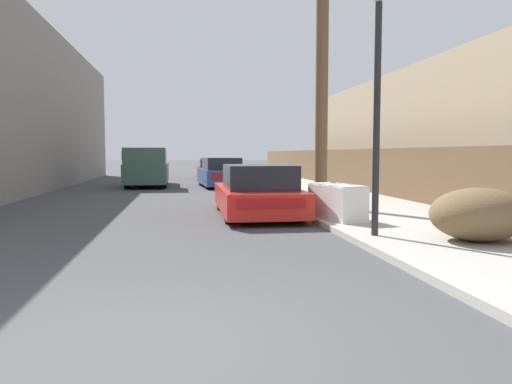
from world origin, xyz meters
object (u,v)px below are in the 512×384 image
(car_parked_mid, at_px, (221,173))
(pickup_truck, at_px, (147,167))
(street_lamp, at_px, (377,92))
(utility_pole, at_px, (322,70))
(brush_pile, at_px, (479,214))
(car_parked_far, at_px, (213,169))
(discarded_fridge, at_px, (337,202))
(parked_sports_car_red, at_px, (257,193))

(car_parked_mid, relative_size, pickup_truck, 0.80)
(pickup_truck, xyz_separation_m, street_lamp, (5.03, -15.62, 1.73))
(car_parked_mid, distance_m, utility_pole, 10.81)
(street_lamp, relative_size, brush_pile, 2.64)
(car_parked_mid, relative_size, car_parked_far, 0.94)
(car_parked_mid, bearing_deg, discarded_fridge, -86.78)
(street_lamp, bearing_deg, utility_pole, 85.62)
(car_parked_mid, xyz_separation_m, pickup_truck, (-3.44, 0.66, 0.27))
(utility_pole, bearing_deg, brush_pile, -78.65)
(car_parked_mid, xyz_separation_m, car_parked_far, (0.11, 7.42, -0.05))
(street_lamp, bearing_deg, car_parked_mid, 96.05)
(discarded_fridge, distance_m, car_parked_far, 20.16)
(utility_pole, relative_size, brush_pile, 4.40)
(utility_pole, relative_size, street_lamp, 1.67)
(utility_pole, height_order, street_lamp, utility_pole)
(car_parked_mid, distance_m, car_parked_far, 7.43)
(car_parked_mid, bearing_deg, utility_pole, -83.10)
(pickup_truck, bearing_deg, discarded_fridge, 110.26)
(car_parked_far, height_order, brush_pile, car_parked_far)
(discarded_fridge, xyz_separation_m, car_parked_mid, (-1.61, 12.68, 0.14))
(car_parked_far, relative_size, brush_pile, 2.83)
(parked_sports_car_red, xyz_separation_m, utility_pole, (1.89, 0.86, 3.23))
(discarded_fridge, bearing_deg, pickup_truck, 99.26)
(discarded_fridge, distance_m, parked_sports_car_red, 2.28)
(car_parked_mid, xyz_separation_m, brush_pile, (3.08, -15.76, -0.08))
(car_parked_far, height_order, street_lamp, street_lamp)
(parked_sports_car_red, bearing_deg, car_parked_far, 90.32)
(utility_pole, distance_m, street_lamp, 4.97)
(car_parked_mid, bearing_deg, pickup_truck, 165.18)
(utility_pole, bearing_deg, street_lamp, -94.38)
(discarded_fridge, distance_m, brush_pile, 3.41)
(discarded_fridge, xyz_separation_m, pickup_truck, (-5.05, 13.34, 0.41))
(parked_sports_car_red, relative_size, street_lamp, 1.05)
(car_parked_mid, xyz_separation_m, utility_pole, (1.95, -10.15, 3.17))
(car_parked_mid, height_order, brush_pile, car_parked_mid)
(pickup_truck, bearing_deg, parked_sports_car_red, 106.28)
(discarded_fridge, distance_m, utility_pole, 4.18)
(parked_sports_car_red, relative_size, car_parked_far, 0.97)
(parked_sports_car_red, xyz_separation_m, car_parked_mid, (-0.07, 11.00, 0.06))
(car_parked_far, height_order, pickup_truck, pickup_truck)
(parked_sports_car_red, bearing_deg, pickup_truck, 107.20)
(parked_sports_car_red, distance_m, pickup_truck, 12.18)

